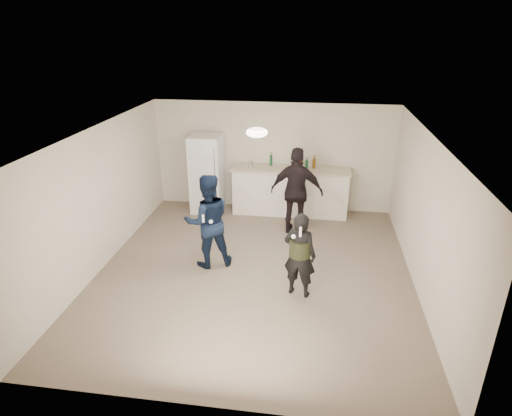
# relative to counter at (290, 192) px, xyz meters

# --- Properties ---
(floor) EXTENTS (6.00, 6.00, 0.00)m
(floor) POSITION_rel_counter_xyz_m (-0.44, -2.67, -0.53)
(floor) COLOR #6B5B4C
(floor) RESTS_ON ground
(ceiling) EXTENTS (6.00, 6.00, 0.00)m
(ceiling) POSITION_rel_counter_xyz_m (-0.44, -2.67, 1.98)
(ceiling) COLOR silver
(ceiling) RESTS_ON wall_back
(wall_back) EXTENTS (6.00, 0.00, 6.00)m
(wall_back) POSITION_rel_counter_xyz_m (-0.44, 0.33, 0.72)
(wall_back) COLOR beige
(wall_back) RESTS_ON floor
(wall_front) EXTENTS (6.00, 0.00, 6.00)m
(wall_front) POSITION_rel_counter_xyz_m (-0.44, -5.67, 0.72)
(wall_front) COLOR beige
(wall_front) RESTS_ON floor
(wall_left) EXTENTS (0.00, 6.00, 6.00)m
(wall_left) POSITION_rel_counter_xyz_m (-3.19, -2.67, 0.72)
(wall_left) COLOR beige
(wall_left) RESTS_ON floor
(wall_right) EXTENTS (0.00, 6.00, 6.00)m
(wall_right) POSITION_rel_counter_xyz_m (2.31, -2.67, 0.72)
(wall_right) COLOR beige
(wall_right) RESTS_ON floor
(counter) EXTENTS (2.60, 0.56, 1.05)m
(counter) POSITION_rel_counter_xyz_m (0.00, 0.00, 0.00)
(counter) COLOR white
(counter) RESTS_ON floor
(counter_top) EXTENTS (2.68, 0.64, 0.04)m
(counter_top) POSITION_rel_counter_xyz_m (0.00, 0.00, 0.55)
(counter_top) COLOR beige
(counter_top) RESTS_ON counter
(fridge) EXTENTS (0.70, 0.70, 1.80)m
(fridge) POSITION_rel_counter_xyz_m (-1.93, -0.07, 0.38)
(fridge) COLOR white
(fridge) RESTS_ON floor
(fridge_handle) EXTENTS (0.02, 0.02, 0.60)m
(fridge_handle) POSITION_rel_counter_xyz_m (-1.65, -0.44, 0.78)
(fridge_handle) COLOR silver
(fridge_handle) RESTS_ON fridge
(ceiling_dome) EXTENTS (0.36, 0.36, 0.16)m
(ceiling_dome) POSITION_rel_counter_xyz_m (-0.44, -2.37, 1.93)
(ceiling_dome) COLOR white
(ceiling_dome) RESTS_ON ceiling
(shaker) EXTENTS (0.08, 0.08, 0.17)m
(shaker) POSITION_rel_counter_xyz_m (-0.89, -0.10, 0.65)
(shaker) COLOR silver
(shaker) RESTS_ON counter_top
(man) EXTENTS (1.03, 0.94, 1.73)m
(man) POSITION_rel_counter_xyz_m (-1.29, -2.52, 0.34)
(man) COLOR #102344
(man) RESTS_ON floor
(woman) EXTENTS (0.60, 0.47, 1.44)m
(woman) POSITION_rel_counter_xyz_m (0.37, -3.24, 0.20)
(woman) COLOR black
(woman) RESTS_ON floor
(camo_shorts) EXTENTS (0.34, 0.34, 0.28)m
(camo_shorts) POSITION_rel_counter_xyz_m (0.37, -3.24, 0.32)
(camo_shorts) COLOR #2A3317
(camo_shorts) RESTS_ON woman
(spectator) EXTENTS (1.12, 0.55, 1.84)m
(spectator) POSITION_rel_counter_xyz_m (0.19, -0.98, 0.40)
(spectator) COLOR black
(spectator) RESTS_ON floor
(remote_man) EXTENTS (0.04, 0.04, 0.15)m
(remote_man) POSITION_rel_counter_xyz_m (-1.29, -2.80, 0.53)
(remote_man) COLOR white
(remote_man) RESTS_ON man
(nunchuk_man) EXTENTS (0.07, 0.07, 0.07)m
(nunchuk_man) POSITION_rel_counter_xyz_m (-1.17, -2.77, 0.45)
(nunchuk_man) COLOR white
(nunchuk_man) RESTS_ON man
(remote_woman) EXTENTS (0.04, 0.04, 0.15)m
(remote_woman) POSITION_rel_counter_xyz_m (0.37, -3.49, 0.72)
(remote_woman) COLOR white
(remote_woman) RESTS_ON woman
(nunchuk_woman) EXTENTS (0.07, 0.07, 0.07)m
(nunchuk_woman) POSITION_rel_counter_xyz_m (0.27, -3.46, 0.62)
(nunchuk_woman) COLOR white
(nunchuk_woman) RESTS_ON woman
(bottle_cluster) EXTENTS (1.04, 0.40, 0.24)m
(bottle_cluster) POSITION_rel_counter_xyz_m (0.17, 0.05, 0.67)
(bottle_cluster) COLOR #154A26
(bottle_cluster) RESTS_ON counter_top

